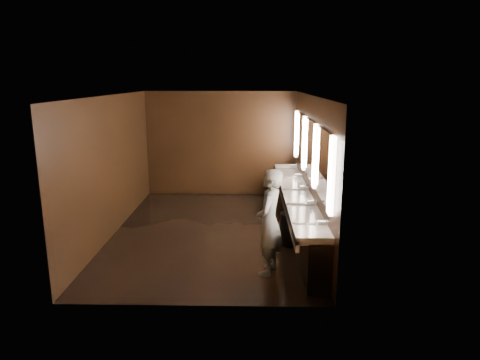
# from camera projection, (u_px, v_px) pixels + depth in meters

# --- Properties ---
(floor) EXTENTS (6.00, 6.00, 0.00)m
(floor) POSITION_uv_depth(u_px,v_px,m) (212.00, 232.00, 8.94)
(floor) COLOR black
(floor) RESTS_ON ground
(ceiling) EXTENTS (4.00, 6.00, 0.02)m
(ceiling) POSITION_uv_depth(u_px,v_px,m) (209.00, 95.00, 8.29)
(ceiling) COLOR #2D2D2B
(ceiling) RESTS_ON wall_back
(wall_back) EXTENTS (4.00, 0.02, 2.80)m
(wall_back) POSITION_uv_depth(u_px,v_px,m) (221.00, 144.00, 11.53)
(wall_back) COLOR black
(wall_back) RESTS_ON floor
(wall_front) EXTENTS (4.00, 0.02, 2.80)m
(wall_front) POSITION_uv_depth(u_px,v_px,m) (190.00, 211.00, 5.70)
(wall_front) COLOR black
(wall_front) RESTS_ON floor
(wall_left) EXTENTS (0.02, 6.00, 2.80)m
(wall_left) POSITION_uv_depth(u_px,v_px,m) (112.00, 166.00, 8.66)
(wall_left) COLOR black
(wall_left) RESTS_ON floor
(wall_right) EXTENTS (0.02, 6.00, 2.80)m
(wall_right) POSITION_uv_depth(u_px,v_px,m) (310.00, 166.00, 8.57)
(wall_right) COLOR black
(wall_right) RESTS_ON floor
(sink_counter) EXTENTS (0.55, 5.40, 1.01)m
(sink_counter) POSITION_uv_depth(u_px,v_px,m) (298.00, 209.00, 8.78)
(sink_counter) COLOR black
(sink_counter) RESTS_ON floor
(mirror_band) EXTENTS (0.06, 5.03, 1.15)m
(mirror_band) POSITION_uv_depth(u_px,v_px,m) (310.00, 149.00, 8.49)
(mirror_band) COLOR #FFE2D2
(mirror_band) RESTS_ON wall_right
(person) EXTENTS (0.58, 0.73, 1.74)m
(person) POSITION_uv_depth(u_px,v_px,m) (269.00, 222.00, 6.87)
(person) COLOR #9BCCE8
(person) RESTS_ON floor
(trash_bin) EXTENTS (0.53, 0.53, 0.62)m
(trash_bin) POSITION_uv_depth(u_px,v_px,m) (290.00, 229.00, 8.18)
(trash_bin) COLOR black
(trash_bin) RESTS_ON floor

